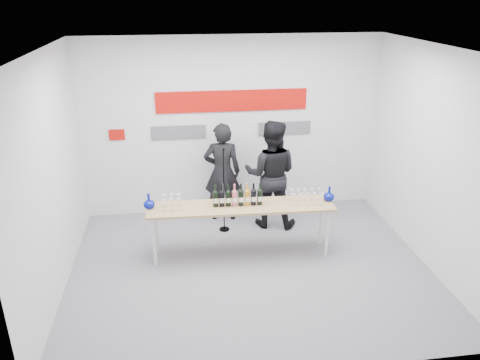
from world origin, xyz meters
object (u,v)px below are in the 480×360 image
object	(u,v)px
presenter_left	(222,172)
mic_stand	(224,206)
presenter_right	(271,174)
tasting_table	(241,209)

from	to	relation	value
presenter_left	mic_stand	distance (m)	0.61
presenter_right	mic_stand	size ratio (longest dim) A/B	1.26
presenter_left	mic_stand	size ratio (longest dim) A/B	1.18
presenter_left	mic_stand	xyz separation A→B (m)	(-0.02, -0.45, -0.41)
mic_stand	tasting_table	bearing A→B (deg)	-59.82
mic_stand	presenter_left	bearing A→B (deg)	105.39
presenter_left	presenter_right	bearing A→B (deg)	161.59
tasting_table	presenter_left	size ratio (longest dim) A/B	1.59
presenter_left	mic_stand	bearing A→B (deg)	92.75
mic_stand	presenter_right	bearing A→B (deg)	26.59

